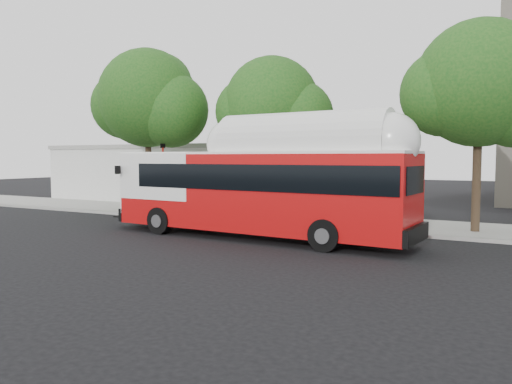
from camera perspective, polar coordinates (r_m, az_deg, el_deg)
ground at (r=20.97m, az=-3.26°, el=-5.20°), size 120.00×120.00×0.00m
sidewalk at (r=26.63m, az=4.19°, el=-3.07°), size 60.00×5.00×0.15m
curb_strip at (r=24.31m, az=1.63°, el=-3.74°), size 60.00×0.30×0.15m
red_curb_segment at (r=25.81m, az=-4.32°, el=-3.29°), size 10.00×0.32×0.16m
street_tree_left at (r=30.41m, az=-11.53°, el=10.06°), size 6.67×5.80×9.74m
street_tree_mid at (r=26.41m, az=2.66°, el=9.55°), size 5.75×5.00×8.62m
street_tree_right at (r=23.63m, az=25.26°, el=10.68°), size 6.21×5.40×9.18m
low_commercial_bldg at (r=40.26m, az=-9.62°, el=2.24°), size 16.20×10.20×4.25m
transit_bus at (r=20.48m, az=0.26°, el=-0.03°), size 13.96×3.54×4.09m
signal_pole at (r=28.69m, az=-10.56°, el=1.46°), size 0.12×0.39×4.11m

